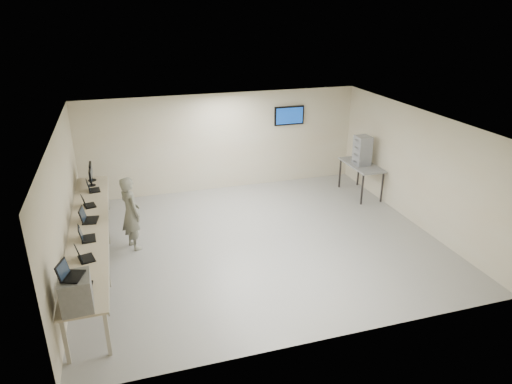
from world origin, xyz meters
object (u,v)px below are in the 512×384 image
object	(u,v)px
equipment_box	(76,292)
soldier	(131,213)
workbench	(90,230)
side_table	(361,167)

from	to	relation	value
equipment_box	soldier	world-z (taller)	soldier
workbench	soldier	bearing A→B (deg)	33.46
workbench	side_table	distance (m)	7.42
workbench	soldier	world-z (taller)	soldier
soldier	side_table	distance (m)	6.48
workbench	equipment_box	world-z (taller)	equipment_box
soldier	side_table	size ratio (longest dim) A/B	1.11
workbench	side_table	bearing A→B (deg)	14.41
soldier	side_table	bearing A→B (deg)	-102.20
equipment_box	soldier	xyz separation A→B (m)	(0.90, 3.30, -0.32)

